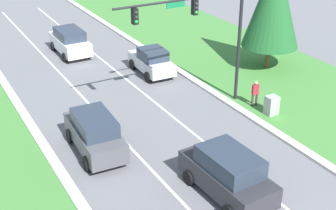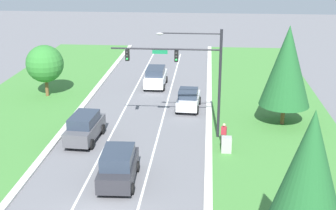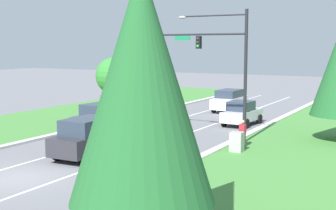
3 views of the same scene
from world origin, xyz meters
name	(u,v)px [view 1 (image 1 of 3)]	position (x,y,z in m)	size (l,w,h in m)	color
traffic_signal_mast	(208,19)	(4.08, 12.31, 5.45)	(8.00, 0.41, 8.19)	black
charcoal_suv	(228,173)	(0.18, 4.79, 1.09)	(2.35, 4.71, 2.14)	#28282D
silver_sedan	(152,61)	(3.82, 18.64, 0.92)	(2.16, 4.31, 1.86)	silver
graphite_suv	(95,133)	(-3.47, 10.90, 1.08)	(2.26, 4.78, 2.08)	#4C4C51
white_suv	(70,41)	(0.18, 25.24, 1.04)	(2.15, 4.67, 2.02)	white
utility_cabinet	(272,106)	(6.87, 9.62, 0.60)	(0.70, 0.60, 1.20)	#9E9E99
pedestrian	(255,93)	(6.71, 10.95, 0.94)	(0.42, 0.30, 1.69)	#42382D
conifer_near_right_tree	(274,1)	(11.54, 15.44, 4.88)	(3.97, 3.97, 8.06)	brown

